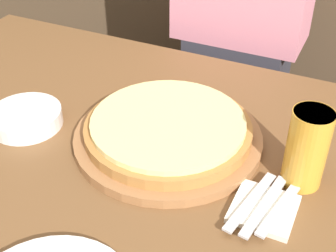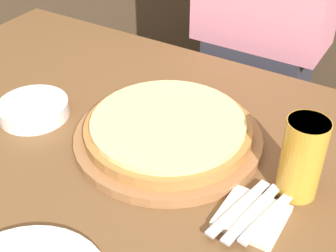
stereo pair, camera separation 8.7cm
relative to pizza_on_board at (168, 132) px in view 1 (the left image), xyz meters
name	(u,v)px [view 1 (the left image)]	position (x,y,z in m)	size (l,w,h in m)	color
pizza_on_board	(168,132)	(0.00, 0.00, 0.00)	(0.40, 0.40, 0.06)	#99663D
beer_glass	(307,146)	(0.28, -0.01, 0.06)	(0.08, 0.08, 0.16)	gold
side_bowl	(26,118)	(-0.31, -0.08, -0.01)	(0.16, 0.16, 0.04)	silver
napkin_stack	(264,208)	(0.24, -0.11, -0.02)	(0.11, 0.11, 0.01)	silver
fork	(251,200)	(0.21, -0.11, -0.01)	(0.05, 0.17, 0.00)	silver
dinner_knife	(265,205)	(0.24, -0.11, -0.01)	(0.04, 0.17, 0.00)	silver
spoon	(279,209)	(0.26, -0.11, -0.01)	(0.05, 0.15, 0.00)	silver
diner_person	(238,52)	(-0.03, 0.60, -0.10)	(0.39, 0.20, 1.32)	#33333D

